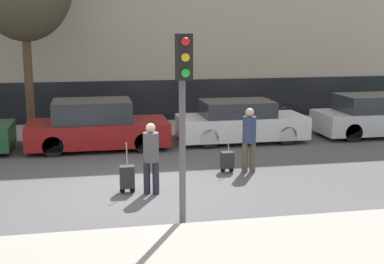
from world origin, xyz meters
The scene contains 12 objects.
ground_plane centered at (0.00, 0.00, 0.00)m, with size 80.00×80.00×0.00m, color #4C4C4F.
sidewalk_near centered at (0.00, -3.75, 0.06)m, with size 28.00×2.50×0.12m.
sidewalk_far centered at (0.00, 7.00, 0.06)m, with size 28.00×3.00×0.12m.
parked_car_1 centered at (-0.89, 4.56, 0.69)m, with size 4.20×1.87×1.49m.
parked_car_2 centered at (3.68, 4.70, 0.63)m, with size 4.06×1.76×1.33m.
parked_car_3 centered at (8.42, 4.74, 0.66)m, with size 4.01×1.82×1.41m.
pedestrian_left centered at (0.19, -0.27, 0.90)m, with size 0.34×0.34×1.59m.
trolley_left centered at (-0.33, -0.09, 0.37)m, with size 0.34×0.29×1.16m.
pedestrian_right centered at (2.84, 1.07, 0.93)m, with size 0.35×0.34×1.65m.
trolley_right centered at (2.29, 1.15, 0.32)m, with size 0.34×0.29×1.07m.
traffic_light centered at (0.53, -2.36, 2.52)m, with size 0.28×0.47×3.52m.
parked_bicycle centered at (5.69, 7.20, 0.49)m, with size 1.77×0.06×0.96m.
Camera 1 is at (-1.14, -11.59, 3.62)m, focal length 50.00 mm.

